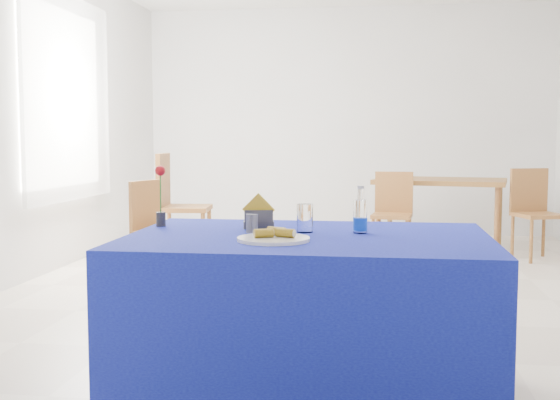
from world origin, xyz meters
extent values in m
plane|color=beige|center=(0.00, 0.00, 0.00)|extent=(7.00, 7.00, 0.00)
plane|color=silver|center=(0.00, 3.50, 1.40)|extent=(5.00, 0.00, 5.00)
plane|color=silver|center=(0.00, -3.50, 1.40)|extent=(5.00, 0.00, 5.00)
plane|color=silver|center=(-2.50, 0.00, 1.40)|extent=(0.00, 7.00, 7.00)
cube|color=white|center=(-2.47, 0.80, 1.55)|extent=(0.04, 1.50, 1.60)
cube|color=white|center=(-2.40, 0.80, 1.55)|extent=(0.04, 1.75, 1.85)
cylinder|color=white|center=(-0.05, -2.42, 0.77)|extent=(0.31, 0.31, 0.01)
cylinder|color=white|center=(0.06, -2.13, 0.82)|extent=(0.07, 0.07, 0.13)
cylinder|color=slate|center=(-0.19, -2.18, 0.80)|extent=(0.03, 0.03, 0.08)
cylinder|color=slate|center=(-0.17, -2.18, 0.80)|extent=(0.03, 0.03, 0.08)
cube|color=#0F148B|center=(0.08, -2.22, 0.38)|extent=(1.60, 1.10, 0.76)
cylinder|color=white|center=(0.31, -2.12, 0.83)|extent=(0.06, 0.06, 0.15)
cylinder|color=blue|center=(0.31, -2.12, 0.80)|extent=(0.07, 0.07, 0.06)
cylinder|color=silver|center=(0.31, -2.12, 0.94)|extent=(0.03, 0.03, 0.05)
cylinder|color=silver|center=(0.31, -2.12, 0.97)|extent=(0.03, 0.03, 0.01)
cube|color=#38383D|center=(-0.18, -2.02, 0.78)|extent=(0.15, 0.09, 0.03)
cube|color=#3C3C41|center=(-0.17, -2.05, 0.81)|extent=(0.13, 0.04, 0.09)
cube|color=#3C3C42|center=(-0.18, -2.00, 0.81)|extent=(0.13, 0.04, 0.09)
cube|color=gold|center=(-0.18, -2.02, 0.85)|extent=(0.16, 0.02, 0.16)
cylinder|color=#242429|center=(-0.66, -2.01, 0.80)|extent=(0.05, 0.05, 0.07)
cylinder|color=#196723|center=(-0.66, -2.01, 0.91)|extent=(0.01, 0.01, 0.22)
sphere|color=#B10B13|center=(-0.66, -2.01, 1.03)|extent=(0.05, 0.05, 0.05)
cube|color=brown|center=(1.05, 2.35, 0.73)|extent=(1.48, 1.11, 0.05)
cylinder|color=brown|center=(0.40, 2.12, 0.35)|extent=(0.06, 0.06, 0.71)
cylinder|color=brown|center=(1.57, 1.89, 0.35)|extent=(0.06, 0.06, 0.71)
cylinder|color=olive|center=(0.53, 2.81, 0.35)|extent=(0.06, 0.06, 0.71)
cylinder|color=olive|center=(1.71, 2.58, 0.35)|extent=(0.06, 0.06, 0.71)
cylinder|color=#905F2A|center=(0.35, 1.56, 0.20)|extent=(0.03, 0.03, 0.41)
cylinder|color=#905F2A|center=(0.67, 1.52, 0.20)|extent=(0.03, 0.03, 0.41)
cylinder|color=#905F2A|center=(0.39, 1.88, 0.20)|extent=(0.03, 0.03, 0.41)
cylinder|color=#905F2A|center=(0.71, 1.84, 0.20)|extent=(0.03, 0.03, 0.41)
cube|color=#905F2A|center=(0.53, 1.70, 0.42)|extent=(0.43, 0.43, 0.04)
cube|color=#905F2A|center=(0.55, 1.87, 0.64)|extent=(0.38, 0.08, 0.42)
cylinder|color=#905F2A|center=(1.84, 1.55, 0.21)|extent=(0.03, 0.03, 0.43)
cylinder|color=#905F2A|center=(1.72, 1.87, 0.21)|extent=(0.03, 0.03, 0.43)
cylinder|color=#905F2A|center=(2.05, 1.99, 0.21)|extent=(0.03, 0.03, 0.43)
cube|color=#905F2A|center=(1.94, 1.77, 0.44)|extent=(0.51, 0.51, 0.04)
cube|color=#905F2A|center=(1.88, 1.94, 0.67)|extent=(0.39, 0.17, 0.44)
cylinder|color=#905F2A|center=(-1.29, 0.08, 0.20)|extent=(0.03, 0.03, 0.40)
cylinder|color=#905F2A|center=(-1.18, 0.38, 0.20)|extent=(0.03, 0.03, 0.40)
cylinder|color=#905F2A|center=(-1.59, 0.19, 0.20)|extent=(0.03, 0.03, 0.40)
cylinder|color=#905F2A|center=(-1.48, 0.49, 0.20)|extent=(0.03, 0.03, 0.40)
cube|color=#905F2A|center=(-1.39, 0.28, 0.41)|extent=(0.48, 0.48, 0.04)
cube|color=#905F2A|center=(-1.54, 0.34, 0.63)|extent=(0.16, 0.36, 0.41)
cylinder|color=#905F2A|center=(-1.23, 1.04, 0.25)|extent=(0.04, 0.04, 0.50)
cylinder|color=#905F2A|center=(-1.26, 1.43, 0.25)|extent=(0.04, 0.04, 0.50)
cylinder|color=#905F2A|center=(-1.62, 1.00, 0.25)|extent=(0.04, 0.04, 0.50)
cylinder|color=#905F2A|center=(-1.66, 1.40, 0.25)|extent=(0.04, 0.04, 0.50)
cube|color=#905F2A|center=(-1.44, 1.22, 0.52)|extent=(0.51, 0.51, 0.04)
cube|color=#905F2A|center=(-1.65, 1.20, 0.79)|extent=(0.09, 0.47, 0.51)
cylinder|color=gold|center=(-0.08, -2.43, 0.79)|extent=(0.09, 0.07, 0.04)
cylinder|color=beige|center=(-0.05, -2.42, 0.79)|extent=(0.02, 0.03, 0.03)
cylinder|color=gold|center=(0.00, -2.41, 0.79)|extent=(0.09, 0.06, 0.04)
cylinder|color=beige|center=(0.04, -2.42, 0.79)|extent=(0.01, 0.03, 0.03)
cylinder|color=gold|center=(-0.04, -2.36, 0.79)|extent=(0.09, 0.07, 0.04)
cylinder|color=beige|center=(0.00, -2.38, 0.79)|extent=(0.02, 0.03, 0.03)
camera|label=1|loc=(0.38, -5.30, 1.19)|focal=45.00mm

